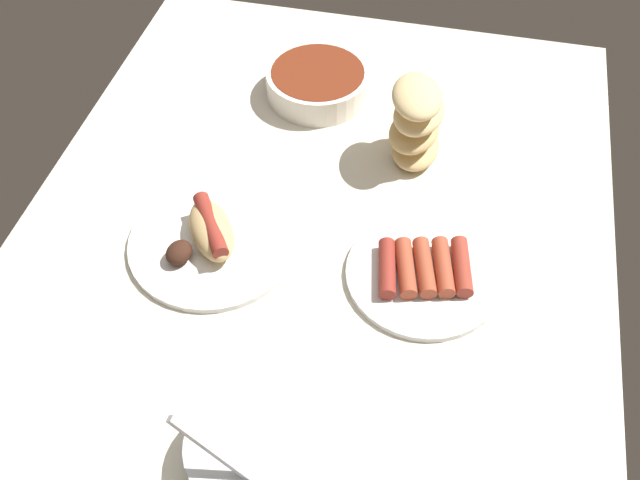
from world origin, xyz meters
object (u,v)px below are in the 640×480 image
plate_hotdog_assembled (211,238)px  bowl_chili (318,82)px  bowl_coleslaw (252,452)px  plate_sausages (424,272)px  bread_stack (416,122)px

plate_hotdog_assembled → bowl_chili: bearing=168.9°
plate_hotdog_assembled → bowl_coleslaw: 34.79cm
bowl_chili → plate_hotdog_assembled: 38.88cm
plate_hotdog_assembled → bowl_coleslaw: bowl_coleslaw is taller
bowl_chili → bowl_coleslaw: (69.27, 7.94, 0.01)cm
plate_sausages → plate_hotdog_assembled: plate_hotdog_assembled is taller
bread_stack → bowl_chili: bread_stack is taller
bread_stack → bowl_chili: (-12.12, -19.02, -4.41)cm
bread_stack → plate_hotdog_assembled: 37.57cm
bread_stack → bowl_coleslaw: 58.39cm
bread_stack → bowl_coleslaw: bearing=-11.0°
plate_sausages → bread_stack: size_ratio=1.56×
plate_sausages → bowl_chili: bearing=-147.0°
plate_hotdog_assembled → bowl_coleslaw: size_ratio=1.63×
plate_sausages → bread_stack: bearing=-168.4°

